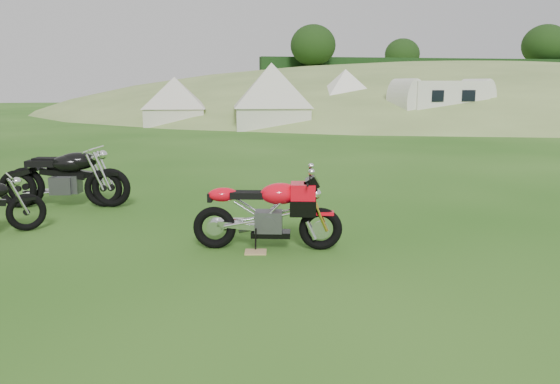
{
  "coord_description": "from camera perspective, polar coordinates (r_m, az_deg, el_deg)",
  "views": [
    {
      "loc": [
        -1.27,
        -6.2,
        2.06
      ],
      "look_at": [
        0.01,
        0.4,
        0.73
      ],
      "focal_mm": 35.0,
      "sensor_mm": 36.0,
      "label": 1
    }
  ],
  "objects": [
    {
      "name": "vintage_moto_b",
      "position": [
        9.91,
        -21.33,
        1.65
      ],
      "size": [
        2.13,
        0.98,
        1.09
      ],
      "primitive_type": null,
      "rotation": [
        0.0,
        0.0,
        -0.25
      ],
      "color": "black",
      "rests_on": "ground"
    },
    {
      "name": "ground",
      "position": [
        6.65,
        0.6,
        -6.83
      ],
      "size": [
        120.0,
        120.0,
        0.0
      ],
      "primitive_type": "plane",
      "color": "#1E5111",
      "rests_on": "ground"
    },
    {
      "name": "plywood_board",
      "position": [
        6.82,
        -2.56,
        -6.28
      ],
      "size": [
        0.3,
        0.26,
        0.02
      ],
      "primitive_type": "cube",
      "rotation": [
        0.0,
        0.0,
        -0.18
      ],
      "color": "tan",
      "rests_on": "ground"
    },
    {
      "name": "tent_mid",
      "position": [
        25.8,
        -0.88,
        9.82
      ],
      "size": [
        3.63,
        3.63,
        2.86
      ],
      "primitive_type": null,
      "rotation": [
        0.0,
        0.0,
        -0.1
      ],
      "color": "silver",
      "rests_on": "ground"
    },
    {
      "name": "sport_motorcycle",
      "position": [
        6.85,
        -1.34,
        -1.63
      ],
      "size": [
        1.85,
        0.85,
        1.08
      ],
      "primitive_type": null,
      "rotation": [
        0.0,
        0.0,
        -0.23
      ],
      "color": "red",
      "rests_on": "ground"
    },
    {
      "name": "hedgerow",
      "position": [
        52.7,
        17.92,
        8.44
      ],
      "size": [
        36.0,
        1.2,
        8.6
      ],
      "primitive_type": null,
      "color": "black",
      "rests_on": "ground"
    },
    {
      "name": "tent_right",
      "position": [
        29.17,
        6.81,
        9.79
      ],
      "size": [
        3.19,
        3.19,
        2.74
      ],
      "primitive_type": null,
      "rotation": [
        0.0,
        0.0,
        0.01
      ],
      "color": "white",
      "rests_on": "ground"
    },
    {
      "name": "hillside",
      "position": [
        52.7,
        17.92,
        8.44
      ],
      "size": [
        80.0,
        64.0,
        8.0
      ],
      "primitive_type": "ellipsoid",
      "color": "olive",
      "rests_on": "ground"
    },
    {
      "name": "tent_left",
      "position": [
        28.23,
        -10.9,
        9.37
      ],
      "size": [
        3.11,
        3.11,
        2.5
      ],
      "primitive_type": null,
      "rotation": [
        0.0,
        0.0,
        -0.08
      ],
      "color": "silver",
      "rests_on": "ground"
    },
    {
      "name": "vintage_moto_d",
      "position": [
        9.89,
        -22.02,
        1.47
      ],
      "size": [
        2.04,
        0.76,
        1.05
      ],
      "primitive_type": null,
      "rotation": [
        0.0,
        0.0,
        -0.15
      ],
      "color": "black",
      "rests_on": "ground"
    },
    {
      "name": "caravan",
      "position": [
        26.96,
        16.46,
        8.79
      ],
      "size": [
        5.08,
        2.82,
        2.26
      ],
      "primitive_type": null,
      "rotation": [
        0.0,
        0.0,
        0.14
      ],
      "color": "silver",
      "rests_on": "ground"
    }
  ]
}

